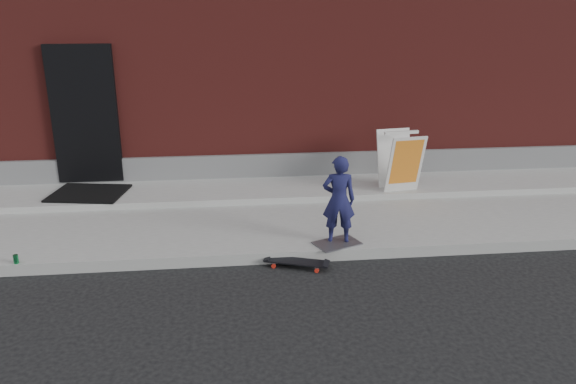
{
  "coord_description": "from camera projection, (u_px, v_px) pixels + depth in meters",
  "views": [
    {
      "loc": [
        -0.28,
        -6.41,
        3.14
      ],
      "look_at": [
        0.5,
        0.8,
        0.68
      ],
      "focal_mm": 35.0,
      "sensor_mm": 36.0,
      "label": 1
    }
  ],
  "objects": [
    {
      "name": "pizza_sign",
      "position": [
        400.0,
        161.0,
        9.0
      ],
      "size": [
        0.66,
        0.75,
        0.96
      ],
      "color": "silver",
      "rests_on": "apron"
    },
    {
      "name": "sidewalk",
      "position": [
        250.0,
        217.0,
        8.46
      ],
      "size": [
        20.0,
        3.0,
        0.15
      ],
      "primitive_type": "cube",
      "color": "gray",
      "rests_on": "ground"
    },
    {
      "name": "child",
      "position": [
        339.0,
        200.0,
        7.21
      ],
      "size": [
        0.46,
        0.33,
        1.17
      ],
      "primitive_type": "imported",
      "rotation": [
        0.0,
        0.0,
        3.03
      ],
      "color": "#171841",
      "rests_on": "sidewalk"
    },
    {
      "name": "building",
      "position": [
        237.0,
        32.0,
        12.86
      ],
      "size": [
        20.0,
        8.1,
        5.0
      ],
      "color": "maroon",
      "rests_on": "ground"
    },
    {
      "name": "soda_can",
      "position": [
        16.0,
        259.0,
        6.76
      ],
      "size": [
        0.08,
        0.08,
        0.11
      ],
      "primitive_type": "cylinder",
      "rotation": [
        0.0,
        0.0,
        0.31
      ],
      "color": "#1B8A45",
      "rests_on": "sidewalk"
    },
    {
      "name": "apron",
      "position": [
        247.0,
        190.0,
        9.27
      ],
      "size": [
        20.0,
        1.2,
        0.1
      ],
      "primitive_type": "cube",
      "color": "gray",
      "rests_on": "sidewalk"
    },
    {
      "name": "doormat",
      "position": [
        89.0,
        193.0,
        8.91
      ],
      "size": [
        1.25,
        1.08,
        0.03
      ],
      "primitive_type": "cube",
      "rotation": [
        0.0,
        0.0,
        -0.17
      ],
      "color": "black",
      "rests_on": "apron"
    },
    {
      "name": "ground",
      "position": [
        255.0,
        265.0,
        7.07
      ],
      "size": [
        80.0,
        80.0,
        0.0
      ],
      "primitive_type": "plane",
      "color": "black",
      "rests_on": "ground"
    },
    {
      "name": "skateboard",
      "position": [
        297.0,
        262.0,
        6.99
      ],
      "size": [
        0.81,
        0.45,
        0.09
      ],
      "color": "red",
      "rests_on": "ground"
    },
    {
      "name": "utility_plate",
      "position": [
        337.0,
        243.0,
        7.32
      ],
      "size": [
        0.67,
        0.56,
        0.02
      ],
      "primitive_type": "cube",
      "rotation": [
        0.0,
        0.0,
        0.39
      ],
      "color": "#58585E",
      "rests_on": "sidewalk"
    }
  ]
}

